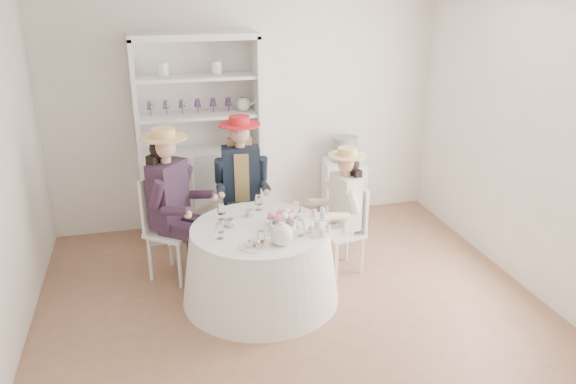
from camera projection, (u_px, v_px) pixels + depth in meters
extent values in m
plane|color=#865D43|center=(291.00, 303.00, 5.12)|extent=(4.50, 4.50, 0.00)
plane|color=silver|center=(247.00, 110.00, 6.44)|extent=(4.50, 0.00, 4.50)
plane|color=silver|center=(390.00, 282.00, 2.83)|extent=(4.50, 0.00, 4.50)
plane|color=silver|center=(528.00, 144.00, 5.15)|extent=(0.00, 4.50, 4.50)
cone|color=white|center=(260.00, 264.00, 5.10)|extent=(1.43, 1.43, 0.69)
cylinder|color=white|center=(260.00, 228.00, 4.97)|extent=(1.23, 1.23, 0.02)
cube|color=silver|center=(203.00, 191.00, 6.39)|extent=(1.41, 0.77, 1.00)
cube|color=silver|center=(195.00, 91.00, 6.19)|extent=(1.31, 0.33, 1.22)
cube|color=silver|center=(194.00, 36.00, 5.77)|extent=(1.41, 0.77, 0.07)
cube|color=silver|center=(135.00, 97.00, 5.84)|extent=(0.15, 0.50, 1.22)
cube|color=silver|center=(256.00, 92.00, 6.14)|extent=(0.15, 0.50, 1.22)
cube|color=silver|center=(198.00, 115.00, 6.07)|extent=(1.31, 0.70, 0.03)
cube|color=silver|center=(196.00, 77.00, 5.92)|extent=(1.31, 0.70, 0.03)
sphere|color=white|center=(243.00, 104.00, 6.15)|extent=(0.16, 0.16, 0.16)
cube|color=silver|center=(343.00, 190.00, 6.80)|extent=(0.54, 0.54, 0.74)
cylinder|color=black|center=(345.00, 149.00, 6.61)|extent=(0.39, 0.39, 0.29)
cube|color=silver|center=(173.00, 232.00, 5.42)|extent=(0.60, 0.60, 0.04)
cylinder|color=silver|center=(180.00, 265.00, 5.30)|extent=(0.04, 0.04, 0.47)
cylinder|color=silver|center=(199.00, 250.00, 5.59)|extent=(0.04, 0.04, 0.47)
cylinder|color=silver|center=(150.00, 258.00, 5.43)|extent=(0.04, 0.04, 0.47)
cylinder|color=silver|center=(171.00, 244.00, 5.72)|extent=(0.04, 0.04, 0.47)
cube|color=silver|center=(154.00, 201.00, 5.39)|extent=(0.28, 0.34, 0.53)
cube|color=black|center=(168.00, 193.00, 5.29)|extent=(0.41, 0.43, 0.62)
cube|color=black|center=(178.00, 230.00, 5.26)|extent=(0.37, 0.33, 0.13)
cylinder|color=black|center=(194.00, 263.00, 5.32)|extent=(0.11, 0.11, 0.49)
cylinder|color=black|center=(157.00, 194.00, 5.05)|extent=(0.20, 0.19, 0.29)
cube|color=black|center=(190.00, 222.00, 5.42)|extent=(0.37, 0.33, 0.13)
cylinder|color=black|center=(205.00, 255.00, 5.48)|extent=(0.11, 0.11, 0.49)
cylinder|color=black|center=(185.00, 179.00, 5.43)|extent=(0.20, 0.19, 0.29)
cylinder|color=#D8A889|center=(166.00, 160.00, 5.17)|extent=(0.10, 0.10, 0.09)
sphere|color=#D8A889|center=(165.00, 148.00, 5.12)|extent=(0.20, 0.20, 0.20)
sphere|color=black|center=(160.00, 149.00, 5.15)|extent=(0.20, 0.20, 0.20)
cube|color=black|center=(159.00, 174.00, 5.25)|extent=(0.23, 0.25, 0.41)
cylinder|color=#DAB36A|center=(164.00, 137.00, 5.09)|extent=(0.43, 0.43, 0.01)
cylinder|color=#DAB36A|center=(163.00, 133.00, 5.07)|extent=(0.21, 0.21, 0.09)
cube|color=silver|center=(242.00, 211.00, 5.91)|extent=(0.46, 0.46, 0.04)
cylinder|color=silver|center=(228.00, 240.00, 5.82)|extent=(0.04, 0.04, 0.46)
cylinder|color=silver|center=(260.00, 238.00, 5.86)|extent=(0.04, 0.04, 0.46)
cylinder|color=silver|center=(226.00, 226.00, 6.13)|extent=(0.04, 0.04, 0.46)
cylinder|color=silver|center=(257.00, 224.00, 6.18)|extent=(0.04, 0.04, 0.46)
cube|color=silver|center=(240.00, 180.00, 5.98)|extent=(0.40, 0.07, 0.53)
cube|color=black|center=(241.00, 175.00, 5.79)|extent=(0.40, 0.25, 0.61)
cube|color=tan|center=(241.00, 175.00, 5.79)|extent=(0.17, 0.25, 0.53)
cube|color=black|center=(234.00, 209.00, 5.75)|extent=(0.17, 0.37, 0.13)
cylinder|color=black|center=(236.00, 243.00, 5.72)|extent=(0.11, 0.11, 0.49)
cylinder|color=black|center=(220.00, 171.00, 5.69)|extent=(0.11, 0.19, 0.29)
cube|color=black|center=(252.00, 208.00, 5.77)|extent=(0.17, 0.37, 0.13)
cylinder|color=black|center=(254.00, 242.00, 5.75)|extent=(0.11, 0.11, 0.49)
cylinder|color=black|center=(262.00, 169.00, 5.75)|extent=(0.11, 0.19, 0.29)
cylinder|color=#D8A889|center=(240.00, 145.00, 5.67)|extent=(0.10, 0.10, 0.08)
sphere|color=#D8A889|center=(240.00, 134.00, 5.63)|extent=(0.20, 0.20, 0.20)
sphere|color=tan|center=(239.00, 134.00, 5.68)|extent=(0.20, 0.20, 0.20)
cube|color=tan|center=(240.00, 156.00, 5.80)|extent=(0.26, 0.11, 0.40)
cylinder|color=red|center=(239.00, 125.00, 5.59)|extent=(0.42, 0.42, 0.01)
cylinder|color=red|center=(239.00, 120.00, 5.58)|extent=(0.21, 0.21, 0.08)
cube|color=silver|center=(343.00, 233.00, 5.56)|extent=(0.43, 0.43, 0.04)
cylinder|color=silver|center=(322.00, 249.00, 5.70)|extent=(0.03, 0.03, 0.40)
cylinder|color=silver|center=(337.00, 261.00, 5.45)|extent=(0.03, 0.03, 0.40)
cylinder|color=silver|center=(347.00, 243.00, 5.82)|extent=(0.03, 0.03, 0.40)
cylinder|color=silver|center=(362.00, 255.00, 5.57)|extent=(0.03, 0.03, 0.40)
cube|color=silver|center=(358.00, 207.00, 5.54)|extent=(0.10, 0.34, 0.46)
cube|color=#EEE5CE|center=(345.00, 201.00, 5.45)|extent=(0.24, 0.36, 0.53)
cube|color=#EEE5CE|center=(329.00, 225.00, 5.56)|extent=(0.33, 0.18, 0.11)
cylinder|color=#EEE5CE|center=(317.00, 252.00, 5.60)|extent=(0.09, 0.09, 0.42)
cylinder|color=#EEE5CE|center=(333.00, 189.00, 5.57)|extent=(0.17, 0.11, 0.25)
cube|color=#EEE5CE|center=(337.00, 231.00, 5.42)|extent=(0.33, 0.18, 0.11)
cylinder|color=#EEE5CE|center=(325.00, 259.00, 5.47)|extent=(0.09, 0.09, 0.42)
cylinder|color=#EEE5CE|center=(353.00, 202.00, 5.25)|extent=(0.17, 0.11, 0.25)
cylinder|color=#D8A889|center=(346.00, 174.00, 5.34)|extent=(0.08, 0.08, 0.07)
sphere|color=#D8A889|center=(347.00, 164.00, 5.31)|extent=(0.17, 0.17, 0.17)
sphere|color=black|center=(350.00, 164.00, 5.33)|extent=(0.17, 0.17, 0.17)
cube|color=black|center=(352.00, 185.00, 5.42)|extent=(0.11, 0.23, 0.35)
cylinder|color=#DAB36A|center=(347.00, 155.00, 5.28)|extent=(0.36, 0.36, 0.01)
cylinder|color=#DAB36A|center=(347.00, 152.00, 5.26)|extent=(0.18, 0.18, 0.07)
cube|color=silver|center=(189.00, 201.00, 6.12)|extent=(0.62, 0.62, 0.04)
cylinder|color=silver|center=(212.00, 219.00, 6.30)|extent=(0.04, 0.04, 0.49)
cylinder|color=silver|center=(185.00, 214.00, 6.43)|extent=(0.04, 0.04, 0.49)
cylinder|color=silver|center=(195.00, 231.00, 6.00)|extent=(0.04, 0.04, 0.49)
cylinder|color=silver|center=(168.00, 225.00, 6.13)|extent=(0.04, 0.04, 0.49)
cube|color=silver|center=(177.00, 181.00, 5.84)|extent=(0.35, 0.28, 0.55)
imported|color=white|center=(229.00, 224.00, 4.96)|extent=(0.11, 0.11, 0.07)
imported|color=white|center=(249.00, 213.00, 5.18)|extent=(0.07, 0.07, 0.06)
imported|color=white|center=(289.00, 216.00, 5.12)|extent=(0.09, 0.09, 0.07)
imported|color=white|center=(283.00, 226.00, 4.93)|extent=(0.28, 0.28, 0.06)
sphere|color=pink|center=(288.00, 215.00, 5.00)|extent=(0.07, 0.07, 0.07)
sphere|color=white|center=(285.00, 214.00, 5.03)|extent=(0.07, 0.07, 0.07)
sphere|color=pink|center=(281.00, 213.00, 5.04)|extent=(0.07, 0.07, 0.07)
sphere|color=white|center=(277.00, 214.00, 5.02)|extent=(0.07, 0.07, 0.07)
sphere|color=pink|center=(275.00, 216.00, 4.99)|extent=(0.07, 0.07, 0.07)
sphere|color=white|center=(276.00, 217.00, 4.95)|extent=(0.07, 0.07, 0.07)
sphere|color=pink|center=(279.00, 218.00, 4.93)|extent=(0.07, 0.07, 0.07)
sphere|color=white|center=(284.00, 218.00, 4.93)|extent=(0.07, 0.07, 0.07)
sphere|color=pink|center=(287.00, 217.00, 4.96)|extent=(0.07, 0.07, 0.07)
sphere|color=white|center=(282.00, 234.00, 4.63)|extent=(0.19, 0.19, 0.19)
cylinder|color=white|center=(295.00, 232.00, 4.66)|extent=(0.11, 0.03, 0.09)
cylinder|color=white|center=(281.00, 224.00, 4.60)|extent=(0.04, 0.04, 0.02)
cylinder|color=white|center=(255.00, 246.00, 4.62)|extent=(0.26, 0.26, 0.01)
cube|color=beige|center=(249.00, 245.00, 4.58)|extent=(0.06, 0.04, 0.03)
cube|color=beige|center=(255.00, 242.00, 4.60)|extent=(0.07, 0.05, 0.03)
cube|color=beige|center=(260.00, 242.00, 4.64)|extent=(0.07, 0.06, 0.03)
cube|color=beige|center=(251.00, 240.00, 4.63)|extent=(0.07, 0.07, 0.03)
cube|color=beige|center=(259.00, 245.00, 4.58)|extent=(0.06, 0.07, 0.03)
cylinder|color=white|center=(319.00, 232.00, 4.86)|extent=(0.23, 0.23, 0.01)
cylinder|color=white|center=(320.00, 225.00, 4.84)|extent=(0.02, 0.02, 0.15)
cylinder|color=white|center=(320.00, 217.00, 4.81)|extent=(0.17, 0.17, 0.01)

